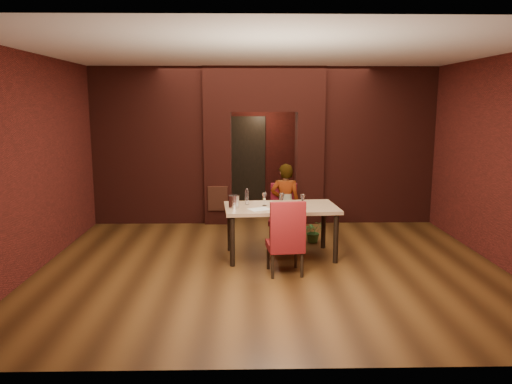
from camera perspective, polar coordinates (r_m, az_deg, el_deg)
The scene contains 25 objects.
floor at distance 8.69m, azimuth 1.35°, elevation -6.40°, with size 8.00×8.00×0.00m, color #4E2E13.
ceiling at distance 8.37m, azimuth 1.44°, elevation 15.11°, with size 7.00×8.00×0.04m, color silver.
wall_back at distance 12.36m, azimuth 0.54°, elevation 6.06°, with size 7.00×0.04×3.20m, color maroon.
wall_front at distance 4.43m, azimuth 3.77°, elevation -1.22°, with size 7.00×0.04×3.20m, color maroon.
wall_left at distance 8.93m, azimuth -21.70°, elevation 3.80°, with size 0.04×8.00×3.20m, color maroon.
wall_right at distance 9.23m, azimuth 23.71°, elevation 3.85°, with size 0.04×8.00×3.20m, color maroon.
pillar_left at distance 10.43m, azimuth -4.35°, elevation 2.80°, with size 0.55×0.55×2.30m, color maroon.
pillar_right at distance 10.50m, azimuth 6.08°, elevation 2.82°, with size 0.55×0.55×2.30m, color maroon.
lintel at distance 10.34m, azimuth 0.90°, elevation 11.65°, with size 2.45×0.55×0.90m, color maroon.
wing_wall_left at distance 10.55m, azimuth -12.10°, elevation 5.15°, with size 2.27×0.35×3.20m, color maroon.
wing_wall_right at distance 10.72m, azimuth 13.66°, elevation 5.16°, with size 2.27×0.35×3.20m, color maroon.
vent_panel at distance 10.23m, azimuth -4.39°, elevation -0.75°, with size 0.40×0.03×0.50m, color #A24A2F.
rear_door at distance 12.35m, azimuth -1.32°, elevation 3.49°, with size 0.90×0.08×2.10m, color black.
rear_door_frame at distance 12.31m, azimuth -1.32°, elevation 3.47°, with size 1.02×0.04×2.22m, color black.
dining_table at distance 8.12m, azimuth 2.83°, elevation -4.53°, with size 1.79×1.01×0.84m, color tan.
chair_far at distance 8.94m, azimuth 3.07°, elevation -2.51°, with size 0.47×0.47×1.04m, color maroon.
chair_near at distance 7.30m, azimuth 3.32°, elevation -5.11°, with size 0.51×0.51×1.11m, color maroon.
person_seated at distance 8.84m, azimuth 3.36°, elevation -1.35°, with size 0.52×0.34×1.43m, color silver.
wine_glass_a at distance 8.02m, azimuth 0.96°, elevation -0.86°, with size 0.08×0.08×0.21m, color white, non-canonical shape.
wine_glass_b at distance 8.01m, azimuth 2.97°, elevation -0.88°, with size 0.08×0.08×0.21m, color silver, non-canonical shape.
wine_glass_c at distance 7.97m, azimuth 5.35°, elevation -0.99°, with size 0.08×0.08×0.20m, color white, non-canonical shape.
tasting_sheet at distance 7.77m, azimuth 0.40°, elevation -1.97°, with size 0.32×0.24×0.00m, color silver.
wine_bucket at distance 7.86m, azimuth -2.54°, elevation -1.11°, with size 0.17×0.17×0.20m, color silver.
water_bottle at distance 8.12m, azimuth -1.04°, elevation -0.52°, with size 0.06×0.06×0.26m, color white.
potted_plant at distance 9.05m, azimuth 6.59°, elevation -4.48°, with size 0.36×0.31×0.40m, color #326129.
Camera 1 is at (-0.39, -8.33, 2.47)m, focal length 35.00 mm.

